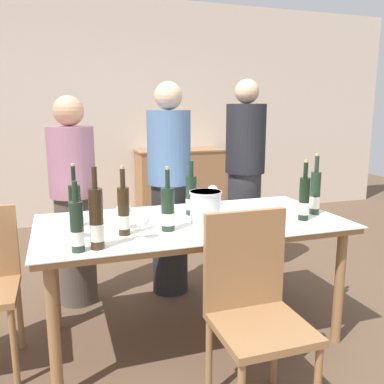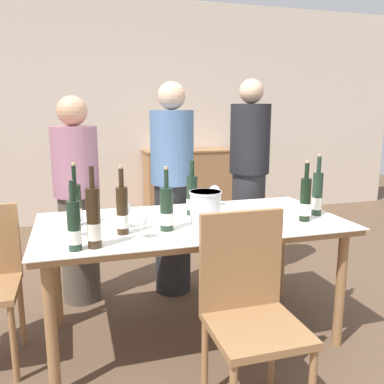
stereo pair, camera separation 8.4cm
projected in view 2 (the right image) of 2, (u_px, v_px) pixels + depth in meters
The scene contains 22 objects.
ground_plane at pixel (192, 334), 2.64m from camera, with size 12.00×12.00×0.00m, color brown.
back_wall at pixel (125, 113), 5.22m from camera, with size 8.00×0.10×2.80m.
sideboard_cabinet at pixel (188, 185), 5.34m from camera, with size 1.14×0.46×0.93m.
dining_table at pixel (192, 232), 2.51m from camera, with size 1.85×0.92×0.77m.
ice_bucket at pixel (205, 206), 2.46m from camera, with size 0.20×0.20×0.19m.
wine_bottle_0 at pixel (317, 194), 2.61m from camera, with size 0.07×0.07×0.40m.
wine_bottle_1 at pixel (192, 196), 2.62m from camera, with size 0.07×0.07×0.35m.
wine_bottle_2 at pixel (94, 220), 1.98m from camera, with size 0.07×0.07×0.41m.
wine_bottle_3 at pixel (76, 206), 2.38m from camera, with size 0.07×0.07×0.37m.
wine_bottle_4 at pixel (74, 227), 1.95m from camera, with size 0.06×0.06×0.34m.
wine_bottle_5 at pixel (122, 211), 2.20m from camera, with size 0.06×0.06×0.38m.
wine_bottle_6 at pixel (167, 210), 2.27m from camera, with size 0.08×0.08×0.36m.
wine_bottle_7 at pixel (305, 200), 2.46m from camera, with size 0.06×0.06×0.37m.
wine_glass_0 at pixel (252, 217), 2.23m from camera, with size 0.08×0.08×0.14m.
wine_glass_1 at pixel (215, 191), 2.87m from camera, with size 0.08×0.08×0.15m.
wine_glass_2 at pixel (140, 221), 2.13m from camera, with size 0.08×0.08×0.14m.
wine_glass_3 at pixel (76, 220), 2.17m from camera, with size 0.08×0.08×0.14m.
wine_glass_4 at pixel (123, 210), 2.31m from camera, with size 0.09×0.09×0.16m.
chair_near_front at pixel (249, 301), 1.91m from camera, with size 0.42×0.42×0.96m.
person_host at pixel (77, 202), 2.99m from camera, with size 0.33×0.33×1.53m.
person_guest_left at pixel (172, 190), 3.14m from camera, with size 0.33×0.33×1.64m.
person_guest_right at pixel (249, 181), 3.42m from camera, with size 0.33×0.33×1.68m.
Camera 2 is at (-0.68, -2.31, 1.43)m, focal length 38.00 mm.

